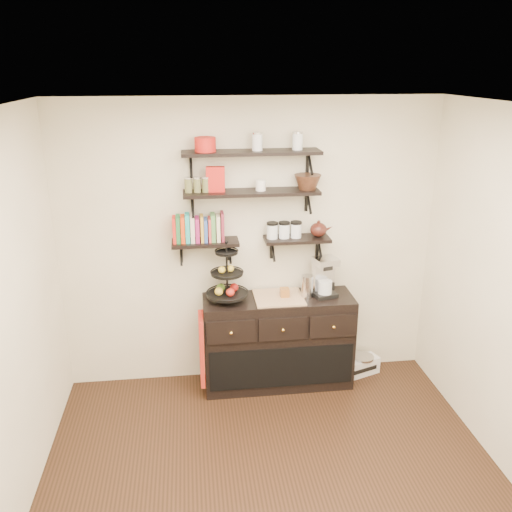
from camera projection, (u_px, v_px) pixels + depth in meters
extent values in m
plane|color=black|center=(279.00, 500.00, 3.88)|extent=(3.50, 3.50, 0.00)
cube|color=white|center=(286.00, 112.00, 2.98)|extent=(3.50, 3.50, 0.02)
cube|color=#F2EACD|center=(250.00, 245.00, 5.06)|extent=(3.50, 0.02, 2.70)
cube|color=black|center=(251.00, 152.00, 4.64)|extent=(1.20, 0.27, 0.03)
cube|color=black|center=(191.00, 165.00, 4.73)|extent=(0.02, 0.03, 0.20)
cube|color=black|center=(307.00, 162.00, 4.85)|extent=(0.02, 0.03, 0.20)
cube|color=black|center=(252.00, 192.00, 4.76)|extent=(1.20, 0.27, 0.03)
cube|color=black|center=(192.00, 204.00, 4.85)|extent=(0.02, 0.03, 0.20)
cube|color=black|center=(306.00, 200.00, 4.97)|extent=(0.02, 0.03, 0.20)
cube|color=black|center=(205.00, 243.00, 4.87)|extent=(0.60, 0.25, 0.03)
cube|color=black|center=(181.00, 252.00, 4.98)|extent=(0.02, 0.03, 0.20)
cube|color=black|center=(229.00, 250.00, 5.04)|extent=(0.03, 0.03, 0.20)
cube|color=black|center=(297.00, 239.00, 4.97)|extent=(0.60, 0.25, 0.03)
cube|color=black|center=(271.00, 248.00, 5.08)|extent=(0.03, 0.03, 0.20)
cube|color=black|center=(317.00, 246.00, 5.14)|extent=(0.02, 0.03, 0.20)
cube|color=red|center=(176.00, 231.00, 4.80)|extent=(0.02, 0.15, 0.20)
cube|color=#226732|center=(179.00, 229.00, 4.80)|extent=(0.03, 0.15, 0.24)
cube|color=red|center=(184.00, 230.00, 4.81)|extent=(0.04, 0.15, 0.21)
cube|color=teal|center=(188.00, 228.00, 4.81)|extent=(0.03, 0.15, 0.25)
cube|color=beige|center=(192.00, 230.00, 4.82)|extent=(0.03, 0.15, 0.22)
cube|color=#921B57|center=(196.00, 227.00, 4.82)|extent=(0.04, 0.15, 0.26)
cube|color=gold|center=(200.00, 229.00, 4.83)|extent=(0.03, 0.15, 0.23)
cube|color=#314DA0|center=(205.00, 230.00, 4.83)|extent=(0.03, 0.15, 0.20)
cube|color=#CB383B|center=(209.00, 228.00, 4.83)|extent=(0.04, 0.15, 0.24)
cube|color=#4D8545|center=(213.00, 229.00, 4.84)|extent=(0.03, 0.15, 0.21)
cube|color=beige|center=(218.00, 227.00, 4.84)|extent=(0.03, 0.15, 0.25)
cube|color=maroon|center=(221.00, 228.00, 4.85)|extent=(0.02, 0.15, 0.22)
cylinder|color=silver|center=(272.00, 231.00, 4.92)|extent=(0.10, 0.10, 0.13)
cylinder|color=silver|center=(284.00, 231.00, 4.93)|extent=(0.10, 0.10, 0.13)
cylinder|color=silver|center=(296.00, 231.00, 4.95)|extent=(0.10, 0.10, 0.13)
cube|color=black|center=(278.00, 341.00, 5.17)|extent=(1.40, 0.45, 0.90)
cube|color=tan|center=(279.00, 297.00, 5.02)|extent=(0.45, 0.41, 0.02)
sphere|color=gold|center=(231.00, 333.00, 4.80)|extent=(0.04, 0.04, 0.04)
sphere|color=gold|center=(283.00, 330.00, 4.85)|extent=(0.04, 0.04, 0.04)
sphere|color=gold|center=(334.00, 327.00, 4.91)|extent=(0.04, 0.04, 0.04)
cylinder|color=black|center=(227.00, 273.00, 4.87)|extent=(0.02, 0.02, 0.56)
cylinder|color=black|center=(227.00, 294.00, 4.94)|extent=(0.38, 0.38, 0.01)
cylinder|color=black|center=(227.00, 274.00, 4.88)|extent=(0.29, 0.29, 0.02)
cylinder|color=black|center=(227.00, 253.00, 4.81)|extent=(0.20, 0.20, 0.02)
sphere|color=#B21914|center=(234.00, 287.00, 4.98)|extent=(0.08, 0.08, 0.08)
sphere|color=gold|center=(222.00, 270.00, 4.86)|extent=(0.07, 0.07, 0.07)
cube|color=#925621|center=(285.00, 292.00, 5.01)|extent=(0.08, 0.08, 0.08)
cube|color=black|center=(324.00, 294.00, 5.07)|extent=(0.25, 0.23, 0.04)
cube|color=silver|center=(323.00, 276.00, 5.08)|extent=(0.22, 0.12, 0.32)
cube|color=silver|center=(326.00, 261.00, 4.96)|extent=(0.25, 0.23, 0.07)
cylinder|color=silver|center=(325.00, 287.00, 5.02)|extent=(0.16, 0.16, 0.12)
cylinder|color=silver|center=(307.00, 287.00, 5.00)|extent=(0.11, 0.11, 0.22)
cube|color=maroon|center=(202.00, 349.00, 4.98)|extent=(0.04, 0.28, 0.66)
cube|color=silver|center=(363.00, 365.00, 5.45)|extent=(0.35, 0.26, 0.17)
cylinder|color=silver|center=(363.00, 357.00, 5.42)|extent=(0.27, 0.27, 0.02)
cube|color=black|center=(365.00, 370.00, 5.37)|extent=(0.26, 0.10, 0.04)
cube|color=red|center=(216.00, 179.00, 4.68)|extent=(0.16, 0.07, 0.22)
cylinder|color=white|center=(261.00, 185.00, 4.75)|extent=(0.09, 0.09, 0.10)
cylinder|color=red|center=(205.00, 144.00, 4.57)|extent=(0.18, 0.18, 0.12)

